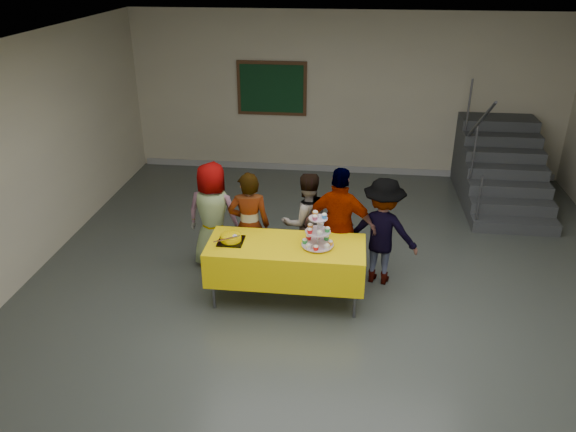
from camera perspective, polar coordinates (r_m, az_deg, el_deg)
name	(u,v)px	position (r m, az deg, el deg)	size (l,w,h in m)	color
room_shell	(337,150)	(5.66, 5.03, 6.74)	(10.00, 10.04, 3.02)	#4C514C
bake_table	(286,260)	(6.77, -0.20, -4.50)	(1.88, 0.78, 0.77)	#595960
cupcake_stand	(318,234)	(6.55, 3.04, -1.88)	(0.38, 0.38, 0.44)	silver
bear_cake	(231,237)	(6.73, -5.82, -2.16)	(0.32, 0.36, 0.12)	black
schoolchild_a	(213,216)	(7.52, -7.63, 0.03)	(0.72, 0.47, 1.47)	slate
schoolchild_b	(249,226)	(7.20, -3.96, -1.03)	(0.54, 0.35, 1.47)	slate
schoolchild_c	(306,222)	(7.39, 1.86, -0.63)	(0.67, 0.52, 1.38)	slate
schoolchild_d	(340,227)	(7.08, 5.30, -1.11)	(0.92, 0.38, 1.57)	slate
schoolchild_e	(382,231)	(7.19, 9.55, -1.55)	(0.92, 0.53, 1.42)	slate
staircase	(499,170)	(10.40, 20.63, 4.43)	(1.30, 2.40, 2.04)	#424447
noticeboard	(272,88)	(10.67, -1.66, 12.82)	(1.30, 0.05, 1.00)	#472B16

